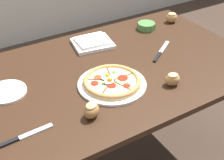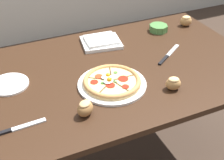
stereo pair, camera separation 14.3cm
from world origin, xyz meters
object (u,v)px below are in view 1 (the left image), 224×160
knife_main (161,51)px  side_saucer (6,92)px  pizza (112,82)px  bread_piece_mid (172,17)px  dining_table (109,83)px  knife_spare (23,137)px  bread_piece_far (91,110)px  bread_piece_near (173,79)px  napkin_folded (93,42)px  ramekin_bowl (146,26)px

knife_main → side_saucer: same height
pizza → bread_piece_mid: bearing=30.0°
dining_table → knife_spare: 0.58m
bread_piece_far → bread_piece_mid: bearing=31.9°
bread_piece_mid → side_saucer: bearing=-169.8°
dining_table → bread_piece_far: bread_piece_far is taller
bread_piece_far → knife_spare: (-0.28, 0.03, -0.03)m
bread_piece_near → knife_main: bread_piece_near is taller
bread_piece_far → knife_spare: bread_piece_far is taller
bread_piece_far → napkin_folded: bearing=61.4°
ramekin_bowl → side_saucer: size_ratio=0.63×
napkin_folded → side_saucer: napkin_folded is taller
bread_piece_far → ramekin_bowl: bearing=39.0°
bread_piece_near → bread_piece_far: bread_piece_far is taller
bread_piece_mid → side_saucer: (-1.13, -0.20, -0.03)m
pizza → knife_spare: 0.48m
dining_table → napkin_folded: napkin_folded is taller
ramekin_bowl → bread_piece_near: bearing=-114.9°
pizza → bread_piece_far: (-0.18, -0.14, 0.02)m
ramekin_bowl → bread_piece_near: (-0.25, -0.55, 0.01)m
bread_piece_mid → bread_piece_far: 1.03m
ramekin_bowl → napkin_folded: ramekin_bowl is taller
napkin_folded → ramekin_bowl: bearing=1.8°
napkin_folded → knife_main: (0.28, -0.27, -0.01)m
bread_piece_far → side_saucer: (-0.25, 0.34, -0.03)m
dining_table → bread_piece_near: bearing=-55.7°
bread_piece_near → napkin_folded: bearing=104.0°
napkin_folded → bread_piece_near: size_ratio=2.88×
napkin_folded → bread_piece_far: bearing=-118.6°
dining_table → pizza: bearing=-115.1°
dining_table → bread_piece_far: 0.38m
napkin_folded → knife_spare: 0.76m
knife_main → bread_piece_mid: bearing=8.2°
bread_piece_far → knife_main: (0.58, 0.27, -0.03)m
pizza → ramekin_bowl: bearing=39.3°
bread_piece_mid → knife_main: 0.41m
side_saucer → pizza: bearing=-24.3°
dining_table → napkin_folded: 0.29m
ramekin_bowl → pizza: bearing=-140.7°
knife_main → side_saucer: 0.83m
dining_table → pizza: size_ratio=4.71×
knife_spare → side_saucer: same height
bread_piece_far → pizza: bearing=38.2°
knife_spare → dining_table: bearing=22.1°
bread_piece_near → knife_main: size_ratio=0.39×
knife_main → bread_piece_near: bearing=-153.4°
bread_piece_near → bread_piece_mid: 0.70m
pizza → bread_piece_near: 0.28m
napkin_folded → knife_main: napkin_folded is taller
dining_table → pizza: pizza is taller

